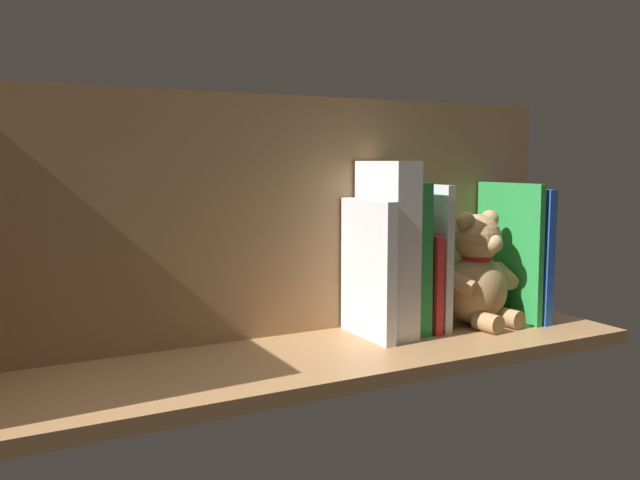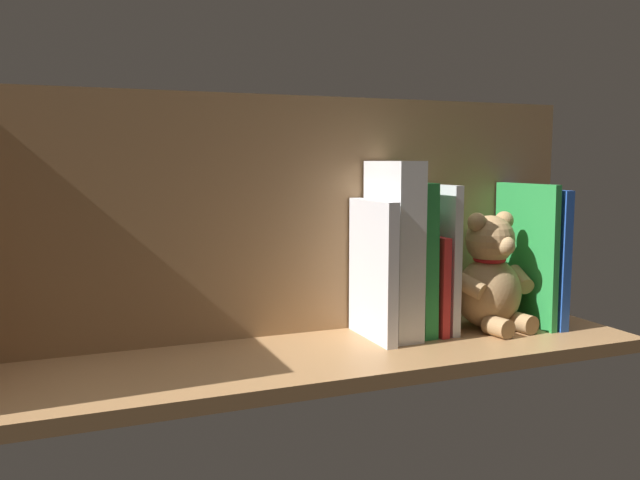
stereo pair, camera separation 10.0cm
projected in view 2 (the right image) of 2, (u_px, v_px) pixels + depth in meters
The scene contains 11 objects.
ground_plane at pixel (320, 357), 102.12cm from camera, with size 105.47×27.81×2.20cm, color #A87A4C.
shelf_back_panel at pixel (294, 216), 110.35cm from camera, with size 105.47×1.50×39.68cm, color #976F47.
book_0 at pixel (540, 264), 121.46cm from camera, with size 2.21×12.61×20.48cm, color silver.
book_1 at pixel (536, 256), 118.60cm from camera, with size 1.72×16.18×24.09cm, color blue.
book_2 at pixel (525, 254), 117.86cm from camera, with size 1.21×15.93×25.07cm, color green.
teddy_bear at pixel (490, 278), 114.53cm from camera, with size 16.34×14.14×20.34cm.
book_3 at pixel (438, 258), 113.32cm from camera, with size 1.49×12.21×25.05cm, color silver.
book_4 at pixel (427, 283), 112.91cm from camera, with size 1.39×12.45×16.60cm, color red.
book_5 at pixel (414, 258), 111.56cm from camera, with size 2.45×12.10×25.49cm, color green.
dictionary_thick_white at pixel (393, 249), 109.18cm from camera, with size 4.70×13.17×29.04cm, color white.
book_6 at pixel (373, 270), 107.60cm from camera, with size 1.88×14.39×22.80cm, color silver.
Camera 2 is at (37.03, 92.05, 29.12)cm, focal length 37.13 mm.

